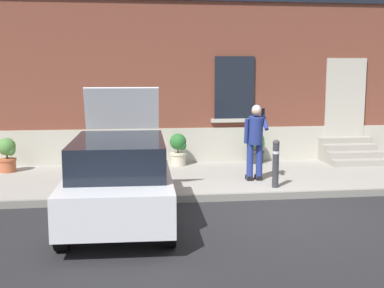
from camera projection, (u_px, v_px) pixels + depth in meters
The scene contains 13 objects.
ground_plane at pixel (274, 212), 9.42m from camera, with size 80.00×80.00×0.00m, color #232326.
sidewalk at pixel (241, 177), 12.16m from camera, with size 24.00×3.60×0.15m, color #99968E.
curb_edge at pixel (261, 196), 10.33m from camera, with size 24.00×0.12×0.15m, color gray.
building_facade at pixel (223, 33), 14.07m from camera, with size 24.00×1.52×7.50m.
entrance_stoop at pixel (349, 153), 13.84m from camera, with size 1.51×1.28×0.64m.
hatchback_car_white at pixel (120, 177), 8.75m from camera, with size 1.90×4.12×2.34m.
bollard_near_person at pixel (276, 162), 10.70m from camera, with size 0.15×0.15×1.04m.
bollard_far_left at pixel (80, 167), 10.17m from camera, with size 0.15×0.15×1.04m.
person_on_phone at pixel (255, 138), 11.31m from camera, with size 0.51×0.48×1.75m.
planter_terracotta at pixel (7, 154), 12.35m from camera, with size 0.44×0.44×0.86m.
planter_olive at pixel (96, 150), 13.01m from camera, with size 0.44×0.44×0.86m.
planter_cream at pixel (178, 149), 13.21m from camera, with size 0.44×0.44×0.86m.
planter_charcoal at pixel (257, 147), 13.57m from camera, with size 0.44×0.44×0.86m.
Camera 1 is at (-2.71, -8.86, 2.66)m, focal length 46.46 mm.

